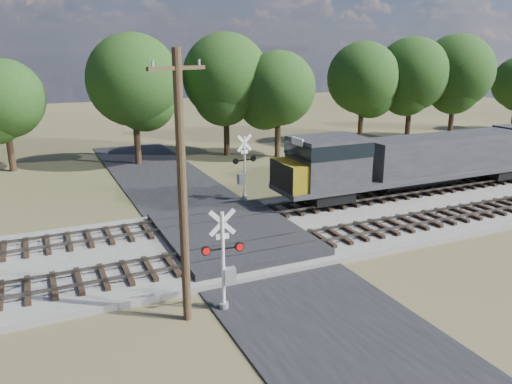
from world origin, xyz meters
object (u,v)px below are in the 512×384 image
utility_pole (182,185)px  equipment_shed (352,163)px  crossing_signal_far (243,173)px  crossing_signal_near (225,269)px

utility_pole → equipment_shed: bearing=14.9°
crossing_signal_far → equipment_shed: bearing=176.8°
crossing_signal_near → equipment_shed: bearing=48.5°
equipment_shed → crossing_signal_near: bearing=-155.2°
crossing_signal_near → crossing_signal_far: crossing_signal_far is taller
crossing_signal_near → utility_pole: size_ratio=0.42×
crossing_signal_near → equipment_shed: crossing_signal_near is taller
crossing_signal_near → utility_pole: bearing=-171.4°
crossing_signal_far → crossing_signal_near: bearing=53.4°
utility_pole → equipment_shed: utility_pole is taller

